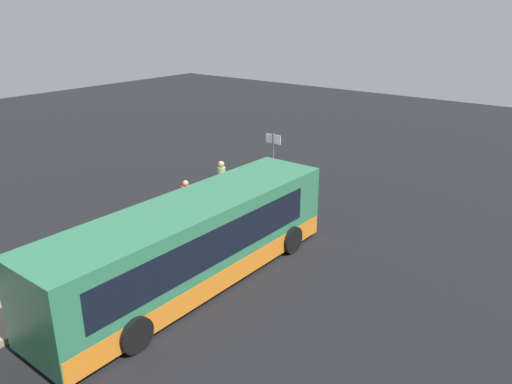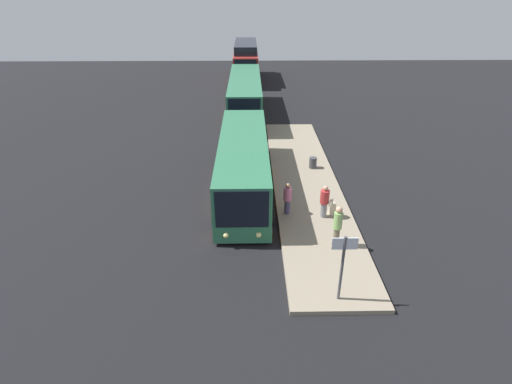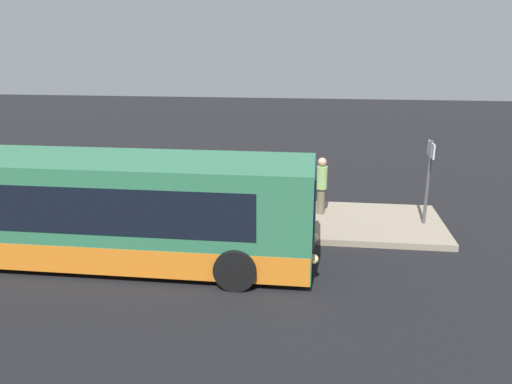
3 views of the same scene
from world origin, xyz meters
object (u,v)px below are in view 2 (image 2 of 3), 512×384
suitcase (332,208)px  sign_post (343,260)px  trash_bin (313,163)px  passenger_boarding (325,201)px  passenger_with_bags (338,224)px  passenger_waiting (288,197)px  bus_second (245,97)px  bus_lead (243,165)px  bus_third (246,63)px

suitcase → sign_post: sign_post is taller
trash_bin → passenger_boarding: bearing=-3.0°
passenger_with_bags → suitcase: passenger_with_bags is taller
passenger_waiting → sign_post: (5.89, 1.28, 0.83)m
passenger_boarding → sign_post: sign_post is taller
bus_second → trash_bin: (11.41, 4.09, -1.04)m
passenger_with_bags → suitcase: (-2.59, 0.33, -0.74)m
suitcase → trash_bin: (-5.36, -0.15, 0.03)m
bus_lead → bus_second: bearing=180.0°
bus_second → passenger_boarding: 17.46m
bus_third → trash_bin: 25.53m
passenger_boarding → passenger_waiting: (-0.37, -1.69, -0.02)m
passenger_boarding → passenger_waiting: passenger_boarding is taller
bus_second → passenger_with_bags: bus_second is taller
trash_bin → bus_third: bearing=-170.8°
passenger_with_bags → trash_bin: passenger_with_bags is taller
passenger_waiting → passenger_boarding: bearing=7.2°
bus_lead → sign_post: bearing=20.8°
bus_lead → suitcase: (3.17, 4.24, -0.90)m
bus_lead → passenger_boarding: bus_lead is taller
bus_lead → trash_bin: bearing=118.2°
suitcase → sign_post: size_ratio=0.32×
bus_third → passenger_waiting: bus_third is taller
passenger_with_bags → sign_post: 3.29m
bus_third → passenger_boarding: bearing=7.0°
bus_lead → trash_bin: size_ratio=17.16×
suitcase → trash_bin: 5.36m
bus_second → bus_third: (-13.75, 0.00, 0.32)m
bus_third → passenger_waiting: (30.41, 2.11, -0.84)m
bus_second → passenger_boarding: size_ratio=7.73×
bus_third → suitcase: 30.85m
bus_lead → passenger_boarding: bearing=47.9°
bus_lead → passenger_with_bags: bus_lead is taller
passenger_with_bags → sign_post: bearing=4.5°
passenger_boarding → suitcase: size_ratio=1.97×
suitcase → trash_bin: bearing=-178.4°
passenger_waiting → sign_post: bearing=-58.1°
bus_second → passenger_boarding: bus_second is taller
trash_bin → suitcase: bearing=1.6°
suitcase → trash_bin: suitcase is taller
suitcase → sign_post: (5.77, -0.85, 1.38)m
passenger_boarding → bus_third: bearing=-152.2°
sign_post → trash_bin: size_ratio=3.99×
bus_second → bus_third: bus_third is taller
bus_lead → passenger_waiting: bearing=34.6°
bus_second → bus_lead: bearing=-0.0°
bus_lead → passenger_with_bags: size_ratio=5.98×
passenger_boarding → passenger_with_bags: bearing=23.5°
suitcase → trash_bin: size_ratio=1.27×
sign_post → bus_second: bearing=-171.4°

